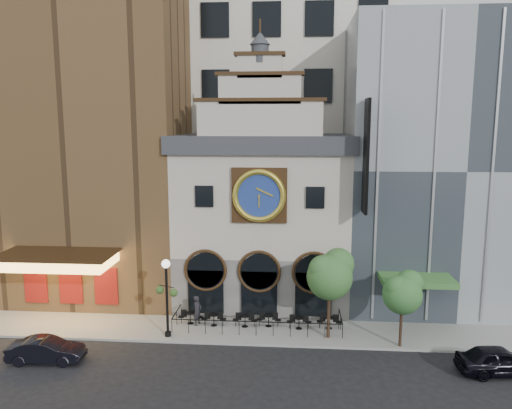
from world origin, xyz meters
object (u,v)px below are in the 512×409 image
at_px(bistro_4, 299,322).
at_px(bistro_5, 329,322).
at_px(pedestrian, 197,310).
at_px(bistro_2, 245,320).
at_px(bistro_1, 214,319).
at_px(car_right, 500,361).
at_px(car_left, 46,350).
at_px(tree_right, 403,291).
at_px(bistro_0, 190,317).
at_px(lamppost, 167,289).
at_px(tree_left, 330,273).
at_px(bistro_3, 269,320).

distance_m(bistro_4, bistro_5, 1.94).
height_order(bistro_4, pedestrian, pedestrian).
xyz_separation_m(bistro_2, bistro_4, (3.48, -0.05, 0.00)).
distance_m(bistro_1, bistro_4, 5.52).
relative_size(bistro_5, car_right, 0.36).
distance_m(bistro_1, car_left, 10.10).
height_order(bistro_2, tree_right, tree_right).
bearing_deg(bistro_0, bistro_4, -2.27).
height_order(pedestrian, lamppost, lamppost).
bearing_deg(bistro_2, tree_left, -12.29).
distance_m(bistro_2, bistro_5, 5.41).
bearing_deg(bistro_3, bistro_0, 179.36).
bearing_deg(bistro_0, bistro_5, -0.61).
relative_size(bistro_0, car_right, 0.36).
height_order(bistro_2, lamppost, lamppost).
height_order(bistro_1, bistro_2, same).
distance_m(bistro_4, tree_left, 4.20).
xyz_separation_m(bistro_2, tree_right, (9.46, -2.07, 2.89)).
bearing_deg(car_right, pedestrian, 68.60).
bearing_deg(bistro_3, lamppost, -162.43).
xyz_separation_m(bistro_5, car_right, (8.62, -4.93, 0.14)).
bearing_deg(car_left, pedestrian, -57.35).
bearing_deg(lamppost, tree_left, 27.40).
relative_size(bistro_3, tree_right, 0.35).
xyz_separation_m(bistro_1, tree_left, (7.35, -1.18, 3.61)).
xyz_separation_m(bistro_5, car_left, (-16.01, -5.45, 0.07)).
bearing_deg(bistro_2, car_left, -153.36).
relative_size(bistro_0, car_left, 0.38).
bearing_deg(pedestrian, car_left, 144.13).
relative_size(bistro_1, pedestrian, 0.81).
distance_m(bistro_4, lamppost, 8.66).
bearing_deg(bistro_0, tree_right, -9.96).
distance_m(bistro_2, lamppost, 5.57).
distance_m(car_left, tree_right, 20.52).
relative_size(bistro_2, lamppost, 0.32).
distance_m(bistro_5, lamppost, 10.52).
height_order(bistro_1, bistro_5, same).
relative_size(bistro_0, tree_right, 0.35).
bearing_deg(car_right, tree_right, 53.73).
relative_size(bistro_1, bistro_3, 1.00).
bearing_deg(car_left, tree_left, -78.62).
bearing_deg(pedestrian, lamppost, 159.55).
relative_size(bistro_3, bistro_4, 1.00).
height_order(bistro_5, tree_right, tree_right).
distance_m(bistro_0, car_left, 8.91).
relative_size(bistro_5, pedestrian, 0.81).
bearing_deg(bistro_1, tree_right, -10.31).
xyz_separation_m(bistro_1, bistro_2, (2.04, -0.03, 0.00)).
relative_size(bistro_0, lamppost, 0.32).
relative_size(pedestrian, lamppost, 0.40).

